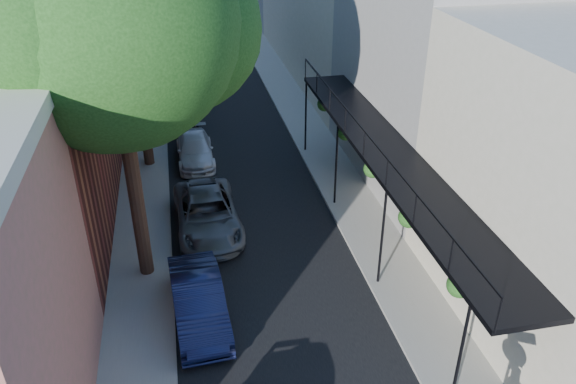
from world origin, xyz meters
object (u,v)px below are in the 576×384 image
oak_near (128,23)px  parked_car_c (207,214)px  parked_car_d (195,150)px  parked_car_f (174,89)px  parked_car_e (181,112)px  parked_car_b (199,301)px

oak_near → parked_car_c: 7.67m
parked_car_d → parked_car_f: size_ratio=1.09×
oak_near → parked_car_e: size_ratio=2.89×
parked_car_f → parked_car_b: bearing=-90.6°
parked_car_d → parked_car_b: bearing=-93.3°
parked_car_d → parked_car_c: bearing=-89.5°
parked_car_e → parked_car_c: bearing=-86.5°
oak_near → parked_car_f: (0.92, 16.29, -7.29)m
oak_near → parked_car_e: oak_near is taller
parked_car_c → parked_car_f: size_ratio=1.35×
parked_car_b → parked_car_f: 19.03m
parked_car_d → parked_car_f: parked_car_f is taller
parked_car_c → parked_car_f: bearing=91.3°
parked_car_d → parked_car_f: 8.54m
parked_car_d → parked_car_e: bearing=94.9°
parked_car_b → parked_car_f: (-0.17, 19.03, -0.08)m
parked_car_c → parked_car_d: size_ratio=1.24×
parked_car_c → parked_car_d: parked_car_c is taller
parked_car_f → parked_car_e: bearing=-87.4°
oak_near → parked_car_d: oak_near is taller
parked_car_b → oak_near: bearing=108.1°
oak_near → parked_car_e: bearing=84.5°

